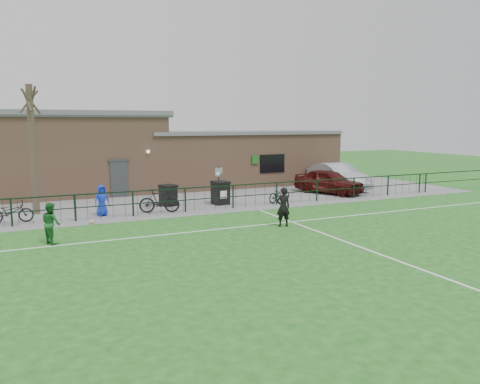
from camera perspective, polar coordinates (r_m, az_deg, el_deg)
name	(u,v)px	position (r m, az deg, el deg)	size (l,w,h in m)	color
ground	(302,249)	(16.14, 7.52, -6.94)	(90.00, 90.00, 0.00)	#1B5A1A
paving_strip	(181,194)	(28.23, -7.25, -0.30)	(34.00, 13.00, 0.02)	slate
pitch_line_touch	(216,211)	(22.94, -2.94, -2.27)	(28.00, 0.10, 0.01)	white
pitch_line_mid	(250,226)	(19.53, 1.23, -4.15)	(28.00, 0.10, 0.01)	white
pitch_line_perp	(349,243)	(17.26, 13.17, -6.07)	(0.10, 16.00, 0.01)	white
perimeter_fence	(214,198)	(23.02, -3.13, -0.73)	(28.00, 0.10, 1.20)	black
bare_tree	(33,150)	(23.66, -23.94, 4.66)	(0.30, 0.30, 6.00)	#403227
wheelie_bin_left	(168,196)	(24.37, -8.75, -0.50)	(0.66, 0.75, 1.00)	black
wheelie_bin_right	(220,193)	(24.57, -2.41, -0.18)	(0.75, 0.85, 1.13)	black
sign_post	(219,185)	(24.69, -2.62, 0.88)	(0.06, 0.06, 2.00)	black
car_maroon	(329,181)	(28.80, 10.75, 1.28)	(1.73, 4.29, 1.46)	#3F0C0B
car_silver	(337,176)	(30.88, 11.79, 1.91)	(1.76, 5.05, 1.66)	#98999F
bicycle_c	(10,212)	(22.20, -26.19, -2.21)	(0.63, 1.81, 0.95)	black
bicycle_d	(159,201)	(22.53, -9.80, -1.06)	(0.54, 1.91, 1.15)	black
bicycle_e	(279,194)	(25.20, 4.82, -0.27)	(0.59, 1.68, 0.88)	black
spectator_child	(102,200)	(22.36, -16.50, -0.99)	(0.70, 0.46, 1.43)	#152FC5
goalkeeper_kick	(281,206)	(19.45, 5.05, -1.71)	(1.99, 3.69, 2.03)	black
outfield_player	(51,223)	(17.89, -22.05, -3.54)	(0.72, 0.56, 1.48)	#1C6325
ball_ground	(92,222)	(20.81, -17.62, -3.48)	(0.21, 0.21, 0.21)	silver
clubhouse	(153,155)	(30.62, -10.61, 4.47)	(24.25, 5.40, 4.96)	#A4775B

